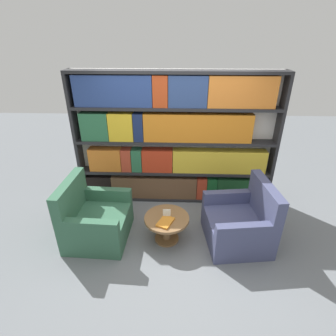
# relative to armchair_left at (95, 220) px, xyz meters

# --- Properties ---
(ground_plane) EXTENTS (14.00, 14.00, 0.00)m
(ground_plane) POSITION_rel_armchair_left_xyz_m (1.20, -0.10, -0.31)
(ground_plane) COLOR slate
(bookshelf) EXTENTS (3.47, 0.30, 2.34)m
(bookshelf) POSITION_rel_armchair_left_xyz_m (1.16, 1.13, 0.86)
(bookshelf) COLOR silver
(bookshelf) RESTS_ON ground_plane
(armchair_left) EXTENTS (0.91, 0.96, 0.97)m
(armchair_left) POSITION_rel_armchair_left_xyz_m (0.00, 0.00, 0.00)
(armchair_left) COLOR #336047
(armchair_left) RESTS_ON ground_plane
(armchair_right) EXTENTS (0.98, 1.02, 0.97)m
(armchair_right) POSITION_rel_armchair_left_xyz_m (2.19, 0.00, 0.00)
(armchair_right) COLOR #42476B
(armchair_right) RESTS_ON ground_plane
(coffee_table) EXTENTS (0.67, 0.67, 0.42)m
(coffee_table) POSITION_rel_armchair_left_xyz_m (1.10, -0.03, -0.01)
(coffee_table) COLOR brown
(coffee_table) RESTS_ON ground_plane
(table_sign) EXTENTS (0.11, 0.06, 0.14)m
(table_sign) POSITION_rel_armchair_left_xyz_m (1.10, -0.03, 0.17)
(table_sign) COLOR black
(table_sign) RESTS_ON coffee_table
(stray_book) EXTENTS (0.27, 0.32, 0.03)m
(stray_book) POSITION_rel_armchair_left_xyz_m (1.08, -0.15, 0.12)
(stray_book) COLOR orange
(stray_book) RESTS_ON coffee_table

